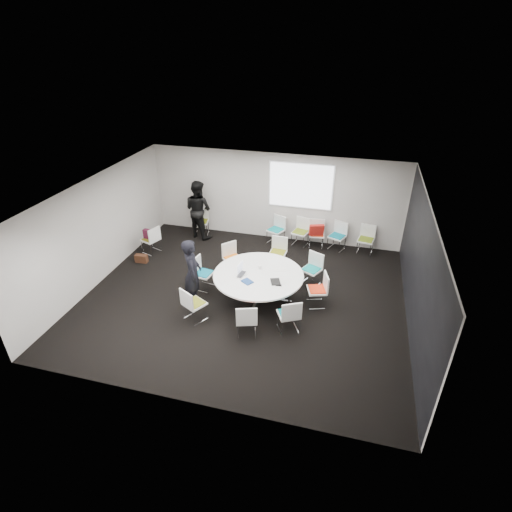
% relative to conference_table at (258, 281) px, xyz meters
% --- Properties ---
extents(room_shell, '(8.08, 7.08, 2.88)m').
position_rel_conference_table_xyz_m(room_shell, '(-0.27, 0.01, 0.86)').
color(room_shell, black).
rests_on(room_shell, ground).
extents(conference_table, '(2.24, 2.24, 0.73)m').
position_rel_conference_table_xyz_m(conference_table, '(0.00, 0.00, 0.00)').
color(conference_table, silver).
rests_on(conference_table, ground).
extents(projection_screen, '(1.90, 0.03, 1.35)m').
position_rel_conference_table_xyz_m(projection_screen, '(0.43, 3.47, 1.31)').
color(projection_screen, white).
rests_on(projection_screen, room_shell).
extents(chair_ring_a, '(0.57, 0.58, 0.88)m').
position_rel_conference_table_xyz_m(chair_ring_a, '(1.47, 0.11, -0.27)').
color(chair_ring_a, silver).
rests_on(chair_ring_a, ground).
extents(chair_ring_b, '(0.61, 0.60, 0.88)m').
position_rel_conference_table_xyz_m(chair_ring_b, '(1.20, 1.02, -0.27)').
color(chair_ring_b, silver).
rests_on(chair_ring_b, ground).
extents(chair_ring_c, '(0.48, 0.47, 0.88)m').
position_rel_conference_table_xyz_m(chair_ring_c, '(0.14, 1.69, -0.27)').
color(chair_ring_c, silver).
rests_on(chair_ring_c, ground).
extents(chair_ring_d, '(0.64, 0.64, 0.88)m').
position_rel_conference_table_xyz_m(chair_ring_d, '(-1.00, 1.04, -0.27)').
color(chair_ring_d, silver).
rests_on(chair_ring_d, ground).
extents(chair_ring_e, '(0.51, 0.52, 0.88)m').
position_rel_conference_table_xyz_m(chair_ring_e, '(-1.51, 0.10, -0.27)').
color(chair_ring_e, silver).
rests_on(chair_ring_e, ground).
extents(chair_ring_f, '(0.62, 0.62, 0.88)m').
position_rel_conference_table_xyz_m(chair_ring_f, '(-1.24, -1.19, -0.27)').
color(chair_ring_f, silver).
rests_on(chair_ring_f, ground).
extents(chair_ring_g, '(0.57, 0.56, 0.88)m').
position_rel_conference_table_xyz_m(chair_ring_g, '(0.09, -1.42, -0.27)').
color(chair_ring_g, silver).
rests_on(chair_ring_g, ground).
extents(chair_ring_h, '(0.61, 0.61, 0.88)m').
position_rel_conference_table_xyz_m(chair_ring_h, '(0.97, -1.03, -0.27)').
color(chair_ring_h, silver).
rests_on(chair_ring_h, ground).
extents(chair_back_a, '(0.60, 0.60, 0.88)m').
position_rel_conference_table_xyz_m(chair_back_a, '(-0.22, 3.13, -0.27)').
color(chair_back_a, silver).
rests_on(chair_back_a, ground).
extents(chair_back_b, '(0.56, 0.55, 0.88)m').
position_rel_conference_table_xyz_m(chair_back_b, '(0.55, 3.18, -0.27)').
color(chair_back_b, silver).
rests_on(chair_back_b, ground).
extents(chair_back_c, '(0.51, 0.50, 0.88)m').
position_rel_conference_table_xyz_m(chair_back_c, '(1.07, 3.16, -0.27)').
color(chair_back_c, silver).
rests_on(chair_back_c, ground).
extents(chair_back_d, '(0.60, 0.59, 0.88)m').
position_rel_conference_table_xyz_m(chair_back_d, '(1.70, 3.17, -0.27)').
color(chair_back_d, silver).
rests_on(chair_back_d, ground).
extents(chair_back_e, '(0.53, 0.52, 0.88)m').
position_rel_conference_table_xyz_m(chair_back_e, '(2.55, 3.16, -0.27)').
color(chair_back_e, silver).
rests_on(chair_back_e, ground).
extents(chair_spare_left, '(0.58, 0.59, 0.88)m').
position_rel_conference_table_xyz_m(chair_spare_left, '(-3.76, 1.52, -0.27)').
color(chair_spare_left, silver).
rests_on(chair_spare_left, ground).
extents(chair_person_back, '(0.54, 0.53, 0.88)m').
position_rel_conference_table_xyz_m(chair_person_back, '(-2.77, 3.13, -0.27)').
color(chair_person_back, silver).
rests_on(chair_person_back, ground).
extents(person_main, '(0.65, 0.77, 1.79)m').
position_rel_conference_table_xyz_m(person_main, '(-1.48, -0.61, 0.35)').
color(person_main, black).
rests_on(person_main, ground).
extents(person_back, '(1.12, 0.99, 1.91)m').
position_rel_conference_table_xyz_m(person_back, '(-2.76, 2.96, 0.41)').
color(person_back, black).
rests_on(person_back, ground).
extents(laptop, '(0.24, 0.34, 0.02)m').
position_rel_conference_table_xyz_m(laptop, '(-0.36, -0.13, 0.20)').
color(laptop, '#333338').
rests_on(laptop, conference_table).
extents(laptop_lid, '(0.05, 0.30, 0.22)m').
position_rel_conference_table_xyz_m(laptop_lid, '(-0.47, 0.00, 0.32)').
color(laptop_lid, silver).
rests_on(laptop_lid, conference_table).
extents(notebook_black, '(0.31, 0.36, 0.02)m').
position_rel_conference_table_xyz_m(notebook_black, '(0.48, -0.23, 0.20)').
color(notebook_black, black).
rests_on(notebook_black, conference_table).
extents(tablet_folio, '(0.33, 0.31, 0.03)m').
position_rel_conference_table_xyz_m(tablet_folio, '(-0.17, -0.40, 0.20)').
color(tablet_folio, navy).
rests_on(tablet_folio, conference_table).
extents(papers_right, '(0.35, 0.29, 0.00)m').
position_rel_conference_table_xyz_m(papers_right, '(0.48, 0.37, 0.19)').
color(papers_right, white).
rests_on(papers_right, conference_table).
extents(papers_front, '(0.31, 0.23, 0.00)m').
position_rel_conference_table_xyz_m(papers_front, '(0.58, -0.19, 0.19)').
color(papers_front, silver).
rests_on(papers_front, conference_table).
extents(cup, '(0.08, 0.08, 0.09)m').
position_rel_conference_table_xyz_m(cup, '(-0.03, 0.26, 0.23)').
color(cup, white).
rests_on(cup, conference_table).
extents(phone, '(0.15, 0.09, 0.01)m').
position_rel_conference_table_xyz_m(phone, '(0.59, -0.36, 0.19)').
color(phone, black).
rests_on(phone, conference_table).
extents(maroon_bag, '(0.41, 0.18, 0.28)m').
position_rel_conference_table_xyz_m(maroon_bag, '(-3.77, 1.53, 0.08)').
color(maroon_bag, '#481327').
rests_on(maroon_bag, chair_spare_left).
extents(brown_bag, '(0.37, 0.19, 0.24)m').
position_rel_conference_table_xyz_m(brown_bag, '(-3.80, 0.91, -0.42)').
color(brown_bag, '#3C2013').
rests_on(brown_bag, ground).
extents(red_jacket, '(0.47, 0.30, 0.36)m').
position_rel_conference_table_xyz_m(red_jacket, '(1.07, 2.94, 0.16)').
color(red_jacket, '#A51A14').
rests_on(red_jacket, chair_back_c).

